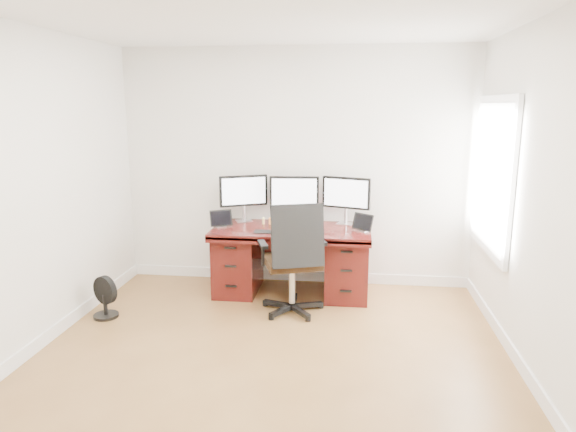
# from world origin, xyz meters

# --- Properties ---
(ground) EXTENTS (4.50, 4.50, 0.00)m
(ground) POSITION_xyz_m (0.00, 0.00, 0.00)
(ground) COLOR olive
(ground) RESTS_ON ground
(back_wall) EXTENTS (4.00, 0.10, 2.70)m
(back_wall) POSITION_xyz_m (0.00, 2.25, 1.35)
(back_wall) COLOR white
(back_wall) RESTS_ON ground
(right_wall) EXTENTS (0.10, 4.50, 2.70)m
(right_wall) POSITION_xyz_m (2.00, 0.11, 1.35)
(right_wall) COLOR white
(right_wall) RESTS_ON ground
(desk) EXTENTS (1.70, 0.80, 0.75)m
(desk) POSITION_xyz_m (0.00, 1.83, 0.40)
(desk) COLOR #47100E
(desk) RESTS_ON ground
(office_chair) EXTENTS (0.78, 0.78, 1.15)m
(office_chair) POSITION_xyz_m (0.08, 1.26, 0.38)
(office_chair) COLOR black
(office_chair) RESTS_ON ground
(floor_fan) EXTENTS (0.28, 0.24, 0.42)m
(floor_fan) POSITION_xyz_m (-1.75, 0.93, 0.20)
(floor_fan) COLOR black
(floor_fan) RESTS_ON ground
(monitor_left) EXTENTS (0.51, 0.27, 0.53)m
(monitor_left) POSITION_xyz_m (-0.58, 2.07, 1.09)
(monitor_left) COLOR silver
(monitor_left) RESTS_ON desk
(monitor_center) EXTENTS (0.55, 0.15, 0.53)m
(monitor_center) POSITION_xyz_m (0.00, 2.07, 1.09)
(monitor_center) COLOR silver
(monitor_center) RESTS_ON desk
(monitor_right) EXTENTS (0.53, 0.21, 0.53)m
(monitor_right) POSITION_xyz_m (0.58, 2.07, 1.09)
(monitor_right) COLOR silver
(monitor_right) RESTS_ON desk
(tablet_left) EXTENTS (0.24, 0.17, 0.19)m
(tablet_left) POSITION_xyz_m (-0.77, 1.75, 0.84)
(tablet_left) COLOR silver
(tablet_left) RESTS_ON desk
(tablet_right) EXTENTS (0.23, 0.20, 0.19)m
(tablet_right) POSITION_xyz_m (0.76, 1.75, 0.84)
(tablet_right) COLOR silver
(tablet_right) RESTS_ON desk
(keyboard) EXTENTS (0.32, 0.15, 0.01)m
(keyboard) POSITION_xyz_m (0.02, 1.57, 0.76)
(keyboard) COLOR white
(keyboard) RESTS_ON desk
(trackpad) EXTENTS (0.15, 0.15, 0.01)m
(trackpad) POSITION_xyz_m (0.29, 1.66, 0.76)
(trackpad) COLOR #B8BABF
(trackpad) RESTS_ON desk
(drawing_tablet) EXTENTS (0.24, 0.15, 0.01)m
(drawing_tablet) POSITION_xyz_m (-0.25, 1.59, 0.76)
(drawing_tablet) COLOR black
(drawing_tablet) RESTS_ON desk
(phone) EXTENTS (0.13, 0.09, 0.01)m
(phone) POSITION_xyz_m (-0.01, 1.79, 0.76)
(phone) COLOR black
(phone) RESTS_ON desk
(figurine_yellow) EXTENTS (0.03, 0.03, 0.08)m
(figurine_yellow) POSITION_xyz_m (-0.33, 1.95, 0.79)
(figurine_yellow) COLOR #E6D774
(figurine_yellow) RESTS_ON desk
(figurine_orange) EXTENTS (0.03, 0.03, 0.08)m
(figurine_orange) POSITION_xyz_m (-0.26, 1.95, 0.79)
(figurine_orange) COLOR #FB9D42
(figurine_orange) RESTS_ON desk
(figurine_pink) EXTENTS (0.03, 0.03, 0.08)m
(figurine_pink) POSITION_xyz_m (-0.12, 1.95, 0.79)
(figurine_pink) COLOR pink
(figurine_pink) RESTS_ON desk
(figurine_purple) EXTENTS (0.03, 0.03, 0.08)m
(figurine_purple) POSITION_xyz_m (0.15, 1.95, 0.79)
(figurine_purple) COLOR #A164D9
(figurine_purple) RESTS_ON desk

